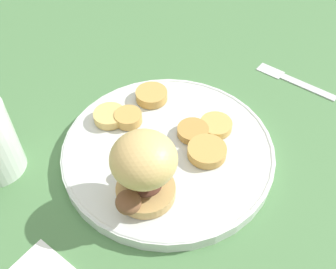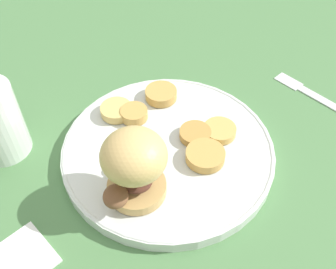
# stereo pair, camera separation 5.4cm
# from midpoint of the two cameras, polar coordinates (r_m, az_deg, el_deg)

# --- Properties ---
(ground_plane) EXTENTS (4.00, 4.00, 0.00)m
(ground_plane) POSITION_cam_midpoint_polar(r_m,az_deg,el_deg) (0.57, -2.69, -3.19)
(ground_plane) COLOR #4C7A47
(dinner_plate) EXTENTS (0.30, 0.30, 0.02)m
(dinner_plate) POSITION_cam_midpoint_polar(r_m,az_deg,el_deg) (0.57, -2.73, -2.47)
(dinner_plate) COLOR silver
(dinner_plate) RESTS_ON ground_plane
(sandwich) EXTENTS (0.09, 0.09, 0.10)m
(sandwich) POSITION_cam_midpoint_polar(r_m,az_deg,el_deg) (0.47, -6.91, -5.12)
(sandwich) COLOR tan
(sandwich) RESTS_ON dinner_plate
(potato_round_0) EXTENTS (0.05, 0.05, 0.01)m
(potato_round_0) POSITION_cam_midpoint_polar(r_m,az_deg,el_deg) (0.57, 0.93, 0.34)
(potato_round_0) COLOR #BC8942
(potato_round_0) RESTS_ON dinner_plate
(potato_round_1) EXTENTS (0.05, 0.05, 0.01)m
(potato_round_1) POSITION_cam_midpoint_polar(r_m,az_deg,el_deg) (0.58, 4.34, 1.21)
(potato_round_1) COLOR tan
(potato_round_1) RESTS_ON dinner_plate
(potato_round_2) EXTENTS (0.05, 0.05, 0.01)m
(potato_round_2) POSITION_cam_midpoint_polar(r_m,az_deg,el_deg) (0.54, 2.85, -2.60)
(potato_round_2) COLOR tan
(potato_round_2) RESTS_ON dinner_plate
(potato_round_3) EXTENTS (0.04, 0.04, 0.02)m
(potato_round_3) POSITION_cam_midpoint_polar(r_m,az_deg,el_deg) (0.59, -8.38, 2.30)
(potato_round_3) COLOR tan
(potato_round_3) RESTS_ON dinner_plate
(potato_round_4) EXTENTS (0.05, 0.05, 0.01)m
(potato_round_4) POSITION_cam_midpoint_polar(r_m,az_deg,el_deg) (0.60, -11.03, 2.52)
(potato_round_4) COLOR #DBB766
(potato_round_4) RESTS_ON dinner_plate
(potato_round_5) EXTENTS (0.05, 0.05, 0.01)m
(potato_round_5) POSITION_cam_midpoint_polar(r_m,az_deg,el_deg) (0.63, -4.89, 5.58)
(potato_round_5) COLOR tan
(potato_round_5) RESTS_ON dinner_plate
(fork) EXTENTS (0.09, 0.14, 0.00)m
(fork) POSITION_cam_midpoint_polar(r_m,az_deg,el_deg) (0.72, 15.85, 7.40)
(fork) COLOR silver
(fork) RESTS_ON ground_plane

